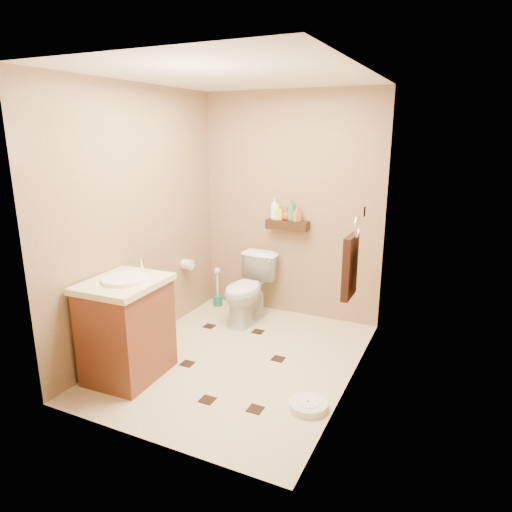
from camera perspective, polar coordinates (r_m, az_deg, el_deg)
The scene contains 19 objects.
ground at distance 4.22m, azimuth -2.28°, elevation -12.76°, with size 2.50×2.50×0.00m, color beige.
wall_back at distance 4.92m, azimuth 4.32°, elevation 6.13°, with size 2.00×0.04×2.40m, color #A07B5B.
wall_front at distance 2.79m, azimuth -14.45°, elevation -1.53°, with size 2.00×0.04×2.40m, color #A07B5B.
wall_left at distance 4.35m, azimuth -14.26°, elevation 4.46°, with size 0.04×2.50×2.40m, color #A07B5B.
wall_right at distance 3.46m, azimuth 12.36°, elevation 1.86°, with size 0.04×2.50×2.40m, color #A07B5B.
ceiling at distance 3.74m, azimuth -2.70°, elevation 21.68°, with size 2.00×2.50×0.02m, color white.
wall_shelf at distance 4.88m, azimuth 3.94°, elevation 3.91°, with size 0.46×0.14×0.10m, color #371D0F.
floor_accents at distance 4.19m, azimuth -2.94°, elevation -12.95°, with size 1.18×1.39×0.01m.
toilet at distance 4.88m, azimuth -1.00°, elevation -4.16°, with size 0.40×0.70×0.71m, color white.
vanity at distance 3.93m, azimuth -15.83°, elevation -8.57°, with size 0.59×0.71×0.97m.
bathroom_scale at distance 3.57m, azimuth 6.55°, elevation -18.01°, with size 0.33×0.33×0.06m.
toilet_brush at distance 5.37m, azimuth -4.81°, elevation -4.54°, with size 0.11×0.11×0.46m.
towel_ring at distance 3.78m, azimuth 11.74°, elevation -0.96°, with size 0.12×0.30×0.76m.
toilet_paper at distance 4.96m, azimuth -8.55°, elevation -1.04°, with size 0.12×0.11×0.12m.
bottle_a at distance 4.91m, azimuth 2.32°, elevation 5.98°, with size 0.09×0.09×0.24m, color white.
bottle_b at distance 4.90m, azimuth 2.77°, elevation 5.55°, with size 0.07×0.08×0.17m, color yellow.
bottle_c at distance 4.86m, azimuth 3.84°, elevation 5.27°, with size 0.10×0.10×0.13m, color red.
bottle_d at distance 4.84m, azimuth 4.42°, elevation 5.77°, with size 0.09×0.09×0.23m, color #2E8B4D.
bottle_e at distance 4.82m, azimuth 5.10°, elevation 5.33°, with size 0.07×0.07×0.16m, color #D36F46.
Camera 1 is at (1.73, -3.29, 1.99)m, focal length 32.00 mm.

